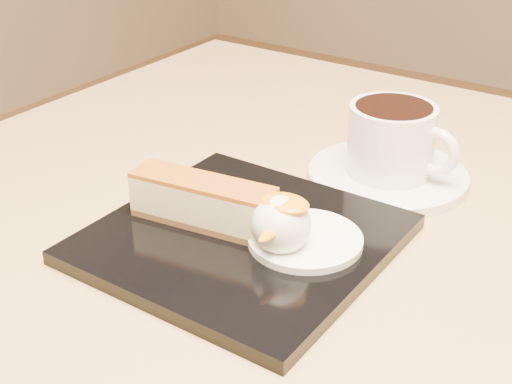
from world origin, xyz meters
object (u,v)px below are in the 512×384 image
Objects in this scene: dessert_plate at (242,239)px; saucer at (387,176)px; table at (299,361)px; cheesecake at (203,202)px; coffee_cup at (393,139)px; ice_cream_scoop at (281,224)px.

saucer is at bearing 74.61° from dessert_plate.
dessert_plate is at bearing -105.39° from saucer.
table is 5.33× the size of saucer.
coffee_cup reaches higher than cheesecake.
ice_cream_scoop is 0.30× the size of saucer.
dessert_plate is 4.82× the size of ice_cream_scoop.
saucer is 1.39× the size of coffee_cup.
cheesecake is at bearing -171.87° from dessert_plate.
table is 0.20m from ice_cream_scoop.
saucer is 0.04m from coffee_cup.
coffee_cup is (0.08, 0.18, 0.01)m from cheesecake.
saucer is (0.08, 0.18, -0.03)m from cheesecake.
saucer is at bearing 57.01° from cheesecake.
dessert_plate reaches higher than saucer.
saucer reaches higher than table.
table is 6.43× the size of cheesecake.
ice_cream_scoop reaches higher than dessert_plate.
ice_cream_scoop is (0.04, -0.00, 0.03)m from dessert_plate.
ice_cream_scoop is 0.42× the size of coffee_cup.
dessert_plate is 1.77× the size of cheesecake.
ice_cream_scoop is at bearing -7.13° from dessert_plate.
cheesecake is 0.08m from ice_cream_scoop.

